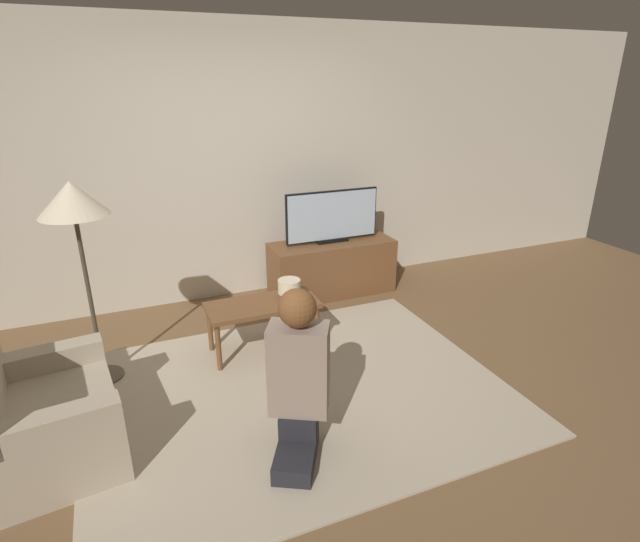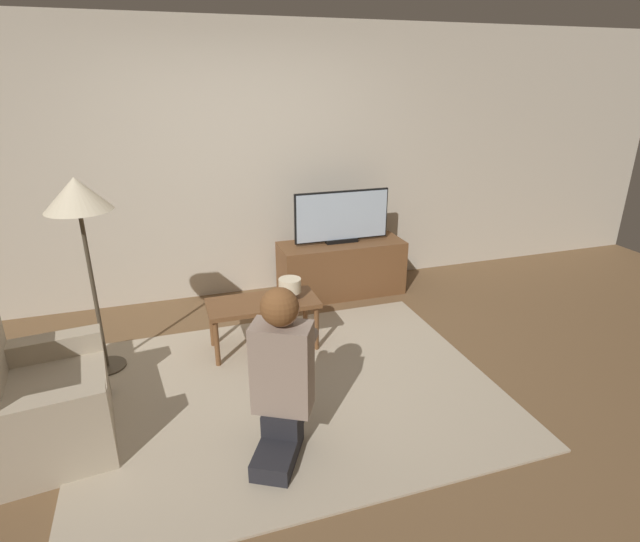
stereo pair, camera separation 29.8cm
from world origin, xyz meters
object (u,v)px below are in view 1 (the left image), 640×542
(tv, at_px, (332,216))
(person_kneeling, at_px, (299,370))
(table_lamp, at_px, (289,288))
(armchair, at_px, (42,420))
(coffee_table, at_px, (263,309))
(floor_lamp, at_px, (74,211))

(tv, xyz_separation_m, person_kneeling, (-1.12, -2.06, -0.27))
(table_lamp, bearing_deg, armchair, -158.49)
(armchair, height_order, person_kneeling, person_kneeling)
(coffee_table, bearing_deg, table_lamp, -4.98)
(person_kneeling, bearing_deg, armchair, 9.91)
(person_kneeling, relative_size, table_lamp, 5.71)
(coffee_table, xyz_separation_m, person_kneeling, (-0.13, -1.18, 0.17))
(tv, height_order, table_lamp, tv)
(tv, height_order, floor_lamp, floor_lamp)
(floor_lamp, relative_size, person_kneeling, 1.44)
(tv, xyz_separation_m, table_lamp, (-0.77, -0.90, -0.28))
(coffee_table, bearing_deg, floor_lamp, 176.56)
(coffee_table, relative_size, person_kneeling, 0.85)
(table_lamp, bearing_deg, floor_lamp, 176.32)
(armchair, xyz_separation_m, table_lamp, (1.74, 0.69, 0.26))
(tv, bearing_deg, floor_lamp, -159.91)
(armchair, bearing_deg, floor_lamp, -27.81)
(tv, distance_m, armchair, 3.02)
(tv, xyz_separation_m, floor_lamp, (-2.21, -0.81, 0.47))
(tv, bearing_deg, person_kneeling, -118.63)
(table_lamp, bearing_deg, person_kneeling, -106.92)
(coffee_table, relative_size, floor_lamp, 0.59)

